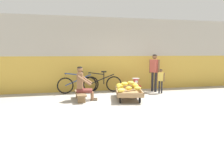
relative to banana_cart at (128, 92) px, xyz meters
name	(u,v)px	position (x,y,z in m)	size (l,w,h in m)	color
ground_plane	(134,107)	(-0.12, -0.98, -0.24)	(80.00, 80.00, 0.00)	#A39E93
back_wall	(113,55)	(-0.12, 1.89, 1.28)	(16.00, 0.30, 3.03)	gold
banana_cart	(128,92)	(0.00, 0.00, 0.00)	(1.10, 1.58, 0.36)	#99754C
banana_pile	(127,86)	(-0.02, 0.05, 0.22)	(1.04, 1.24, 0.26)	yellow
low_bench	(80,94)	(-1.63, 0.22, -0.04)	(0.35, 1.11, 0.27)	olive
vendor_seated	(83,84)	(-1.54, 0.20, 0.33)	(0.72, 0.55, 1.14)	brown
plastic_crate	(136,89)	(0.60, 0.98, -0.09)	(0.36, 0.28, 0.30)	red
weighing_scale	(136,82)	(0.60, 0.98, 0.21)	(0.30, 0.30, 0.29)	#28282D
bicycle_near_left	(78,84)	(-1.63, 1.46, 0.11)	(1.65, 0.48, 0.86)	black
bicycle_far_left	(101,83)	(-0.71, 1.46, 0.11)	(1.66, 0.48, 0.86)	black
customer_adult	(154,69)	(1.42, 1.09, 0.71)	(0.34, 0.43, 1.53)	#232328
customer_child	(161,78)	(1.53, 0.70, 0.35)	(0.23, 0.23, 0.96)	#232328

